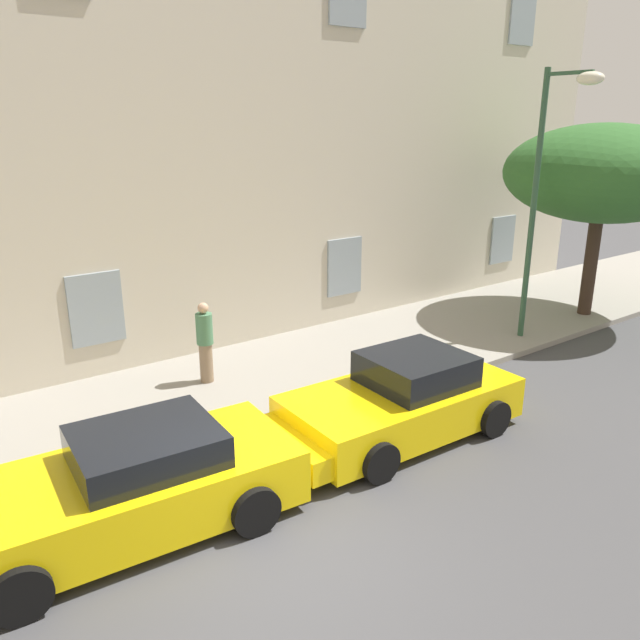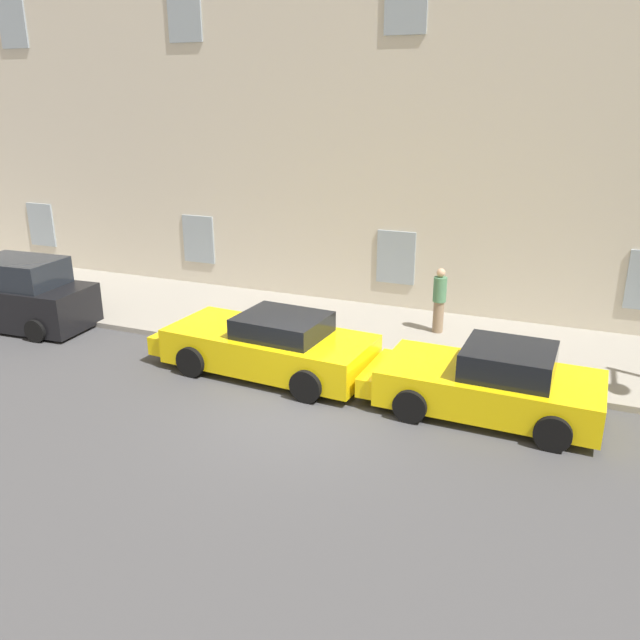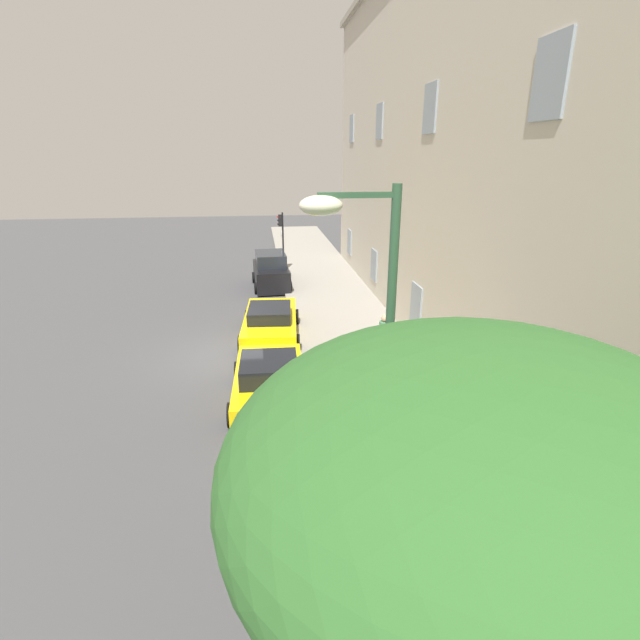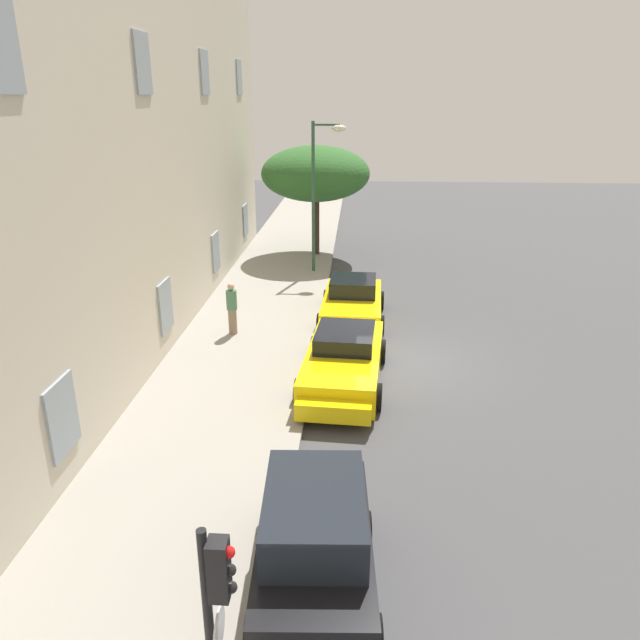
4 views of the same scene
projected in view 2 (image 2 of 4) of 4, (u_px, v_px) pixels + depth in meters
The scene contains 7 objects.
ground_plane at pixel (298, 412), 12.73m from camera, with size 80.00×80.00×0.00m, color #444447.
sidewalk at pixel (371, 333), 16.79m from camera, with size 60.00×4.41×0.14m, color gray.
building_facade at pixel (423, 52), 18.12m from camera, with size 32.51×4.43×14.16m.
sportscar_red_lead at pixel (263, 345), 14.48m from camera, with size 5.17×2.43×1.39m.
sportscar_yellow_flank at pixel (482, 383), 12.58m from camera, with size 4.60×2.30×1.42m.
hatchback_parked at pixel (23, 297), 17.23m from camera, with size 3.80×2.06×1.87m.
pedestrian_admiring at pixel (439, 300), 16.40m from camera, with size 0.40×0.40×1.69m.
Camera 2 is at (4.73, -10.41, 5.91)m, focal length 36.17 mm.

